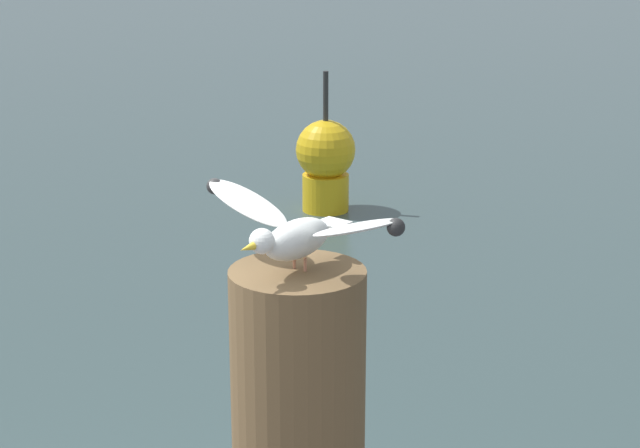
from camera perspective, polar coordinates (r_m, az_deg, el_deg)
The scene contains 3 objects.
mooring_post at distance 2.94m, azimuth -1.15°, elevation -9.99°, with size 0.36×0.36×0.82m, color brown.
seagull at distance 2.74m, azimuth -1.26°, elevation -0.29°, with size 0.60×0.39×0.20m.
channel_buoy at distance 10.23m, azimuth 0.30°, elevation 3.29°, with size 0.56×0.56×1.33m.
Camera 1 is at (1.77, -2.84, 2.91)m, focal length 61.18 mm.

